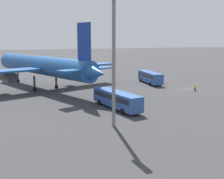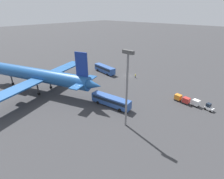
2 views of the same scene
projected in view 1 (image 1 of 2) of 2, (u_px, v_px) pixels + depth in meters
ground_plane at (185, 88)px, 71.66m from camera, size 600.00×600.00×0.00m
airplane at (42, 66)px, 69.71m from camera, size 47.60×41.53×15.67m
shuttle_bus_near at (150, 77)px, 79.22m from camera, size 12.55×4.82×3.28m
shuttle_bus_far at (116, 98)px, 50.63m from camera, size 13.12×4.18×3.11m
worker_person at (195, 87)px, 67.97m from camera, size 0.38×0.38×1.74m
light_pole at (114, 45)px, 38.73m from camera, size 2.80×0.70×19.08m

